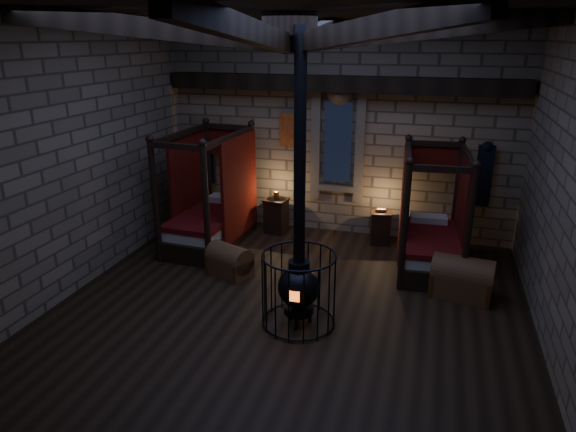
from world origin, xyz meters
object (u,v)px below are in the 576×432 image
(bed_left, at_px, (211,217))
(bed_right, at_px, (429,239))
(stove, at_px, (299,283))
(trunk_left, at_px, (229,261))
(trunk_right, at_px, (462,279))

(bed_left, bearing_deg, bed_right, 4.27)
(bed_left, bearing_deg, stove, -41.96)
(trunk_left, xyz_separation_m, trunk_right, (3.83, 0.31, 0.06))
(trunk_left, distance_m, trunk_right, 3.84)
(bed_left, xyz_separation_m, stove, (2.46, -2.46, 0.09))
(bed_right, bearing_deg, trunk_right, -66.16)
(trunk_right, bearing_deg, stove, -137.43)
(trunk_right, height_order, stove, stove)
(bed_right, xyz_separation_m, stove, (-1.71, -2.55, 0.12))
(trunk_right, bearing_deg, bed_left, 177.29)
(trunk_left, relative_size, stove, 0.22)
(trunk_left, bearing_deg, trunk_right, 27.85)
(bed_left, bearing_deg, trunk_left, -51.33)
(bed_left, relative_size, trunk_right, 2.22)
(bed_left, distance_m, stove, 3.48)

